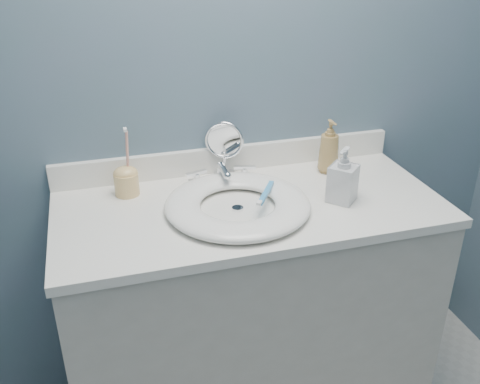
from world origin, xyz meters
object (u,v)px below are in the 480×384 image
object	(u,v)px
soap_bottle_clear	(343,175)
toothbrush_holder	(126,180)
makeup_mirror	(224,146)
soap_bottle_amber	(329,147)

from	to	relation	value
soap_bottle_clear	toothbrush_holder	world-z (taller)	toothbrush_holder
toothbrush_holder	soap_bottle_clear	bearing A→B (deg)	-19.74
makeup_mirror	toothbrush_holder	world-z (taller)	toothbrush_holder
soap_bottle_amber	makeup_mirror	bearing A→B (deg)	168.26
soap_bottle_clear	makeup_mirror	bearing A→B (deg)	-176.67
soap_bottle_amber	soap_bottle_clear	bearing A→B (deg)	-103.82
soap_bottle_clear	soap_bottle_amber	bearing A→B (deg)	123.14
makeup_mirror	soap_bottle_clear	xyz separation A→B (m)	(0.31, -0.29, -0.02)
soap_bottle_amber	toothbrush_holder	size ratio (longest dim) A/B	0.83
soap_bottle_clear	toothbrush_holder	bearing A→B (deg)	-153.29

